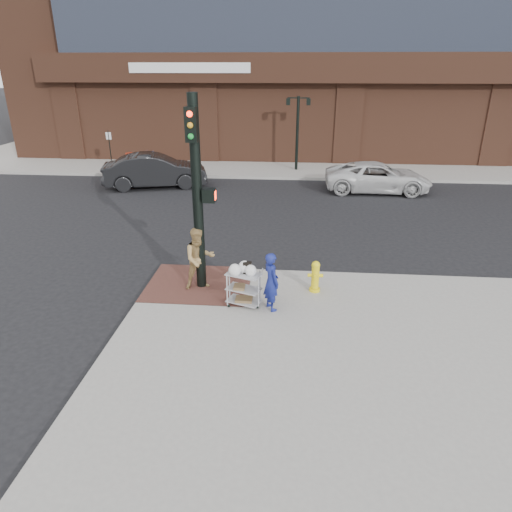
# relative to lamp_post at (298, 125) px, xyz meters

# --- Properties ---
(ground) EXTENTS (220.00, 220.00, 0.00)m
(ground) POSITION_rel_lamp_post_xyz_m (-2.00, -16.00, -2.62)
(ground) COLOR black
(ground) RESTS_ON ground
(sidewalk_far) EXTENTS (65.00, 36.00, 0.15)m
(sidewalk_far) POSITION_rel_lamp_post_xyz_m (10.50, 16.00, -2.54)
(sidewalk_far) COLOR gray
(sidewalk_far) RESTS_ON ground
(brick_curb_ramp) EXTENTS (2.80, 2.40, 0.01)m
(brick_curb_ramp) POSITION_rel_lamp_post_xyz_m (-2.60, -15.10, -2.46)
(brick_curb_ramp) COLOR #512D25
(brick_curb_ramp) RESTS_ON sidewalk_near
(lamp_post) EXTENTS (1.32, 0.22, 4.00)m
(lamp_post) POSITION_rel_lamp_post_xyz_m (0.00, 0.00, 0.00)
(lamp_post) COLOR black
(lamp_post) RESTS_ON sidewalk_far
(parking_sign) EXTENTS (0.05, 0.05, 2.20)m
(parking_sign) POSITION_rel_lamp_post_xyz_m (-10.50, -1.00, -1.37)
(parking_sign) COLOR black
(parking_sign) RESTS_ON sidewalk_far
(traffic_signal_pole) EXTENTS (0.61, 0.51, 5.00)m
(traffic_signal_pole) POSITION_rel_lamp_post_xyz_m (-2.48, -15.23, 0.21)
(traffic_signal_pole) COLOR black
(traffic_signal_pole) RESTS_ON sidewalk_near
(woman_blue) EXTENTS (0.59, 0.65, 1.49)m
(woman_blue) POSITION_rel_lamp_post_xyz_m (-0.54, -16.31, -1.73)
(woman_blue) COLOR navy
(woman_blue) RESTS_ON sidewalk_near
(pedestrian_tan) EXTENTS (1.01, 0.91, 1.69)m
(pedestrian_tan) POSITION_rel_lamp_post_xyz_m (-2.51, -15.30, -1.62)
(pedestrian_tan) COLOR #A5834D
(pedestrian_tan) RESTS_ON sidewalk_near
(sedan_dark) EXTENTS (5.34, 3.00, 1.67)m
(sedan_dark) POSITION_rel_lamp_post_xyz_m (-7.02, -4.11, -1.78)
(sedan_dark) COLOR black
(sedan_dark) RESTS_ON ground
(minivan_white) EXTENTS (5.08, 2.43, 1.40)m
(minivan_white) POSITION_rel_lamp_post_xyz_m (3.94, -4.04, -1.92)
(minivan_white) COLOR silver
(minivan_white) RESTS_ON ground
(utility_cart) EXTENTS (0.93, 0.71, 1.15)m
(utility_cart) POSITION_rel_lamp_post_xyz_m (-1.24, -16.16, -1.95)
(utility_cart) COLOR #A3A4A8
(utility_cart) RESTS_ON sidewalk_near
(fire_hydrant) EXTENTS (0.41, 0.28, 0.86)m
(fire_hydrant) POSITION_rel_lamp_post_xyz_m (0.57, -15.25, -2.03)
(fire_hydrant) COLOR yellow
(fire_hydrant) RESTS_ON sidewalk_near
(newsbox_red) EXTENTS (0.52, 0.50, 0.96)m
(newsbox_red) POSITION_rel_lamp_post_xyz_m (-9.39, -0.90, -1.99)
(newsbox_red) COLOR #A22512
(newsbox_red) RESTS_ON sidewalk_far
(newsbox_yellow) EXTENTS (0.50, 0.47, 1.01)m
(newsbox_yellow) POSITION_rel_lamp_post_xyz_m (-8.34, -0.87, -1.96)
(newsbox_yellow) COLOR gold
(newsbox_yellow) RESTS_ON sidewalk_far
(newsbox_blue) EXTENTS (0.50, 0.46, 1.08)m
(newsbox_blue) POSITION_rel_lamp_post_xyz_m (-8.25, -1.11, -1.93)
(newsbox_blue) COLOR #1938A8
(newsbox_blue) RESTS_ON sidewalk_far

